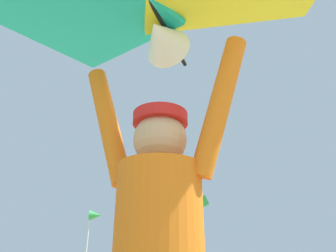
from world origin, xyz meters
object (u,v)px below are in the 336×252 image
at_px(distant_kite_blue_mid_right, 208,150).
at_px(distant_kite_green_overhead_distant, 204,201).
at_px(held_stunt_kite, 154,0).
at_px(distant_kite_black_high_left, 106,39).
at_px(distant_kite_white_high_right, 185,156).
at_px(marker_flag, 94,222).
at_px(distant_kite_blue_low_right, 220,119).

xyz_separation_m(distant_kite_blue_mid_right, distant_kite_green_overhead_distant, (0.60, 10.36, -2.06)).
height_order(held_stunt_kite, distant_kite_black_high_left, distant_kite_black_high_left).
bearing_deg(distant_kite_white_high_right, distant_kite_blue_mid_right, -80.03).
relative_size(distant_kite_blue_mid_right, marker_flag, 1.44).
bearing_deg(held_stunt_kite, distant_kite_white_high_right, 86.98).
distance_m(distant_kite_green_overhead_distant, distant_kite_blue_low_right, 12.50).
height_order(held_stunt_kite, distant_kite_white_high_right, distant_kite_white_high_right).
xyz_separation_m(held_stunt_kite, marker_flag, (-1.86, 6.56, -0.37)).
xyz_separation_m(distant_kite_white_high_right, distant_kite_black_high_left, (-5.71, -13.90, 3.53)).
bearing_deg(distant_kite_black_high_left, held_stunt_kite, -73.61).
height_order(held_stunt_kite, marker_flag, held_stunt_kite).
bearing_deg(held_stunt_kite, distant_kite_blue_low_right, 79.35).
height_order(distant_kite_blue_mid_right, marker_flag, distant_kite_blue_mid_right).
relative_size(held_stunt_kite, distant_kite_blue_mid_right, 0.66).
distance_m(held_stunt_kite, distant_kite_black_high_left, 19.14).
xyz_separation_m(held_stunt_kite, distant_kite_green_overhead_distant, (3.46, 30.82, 4.31)).
relative_size(distant_kite_black_high_left, distant_kite_blue_low_right, 0.75).
bearing_deg(distant_kite_black_high_left, distant_kite_green_overhead_distant, 65.04).
bearing_deg(marker_flag, held_stunt_kite, -74.20).
xyz_separation_m(distant_kite_green_overhead_distant, distant_kite_blue_low_right, (3.09, 4.02, 11.42)).
relative_size(distant_kite_black_high_left, distant_kite_blue_mid_right, 0.33).
bearing_deg(distant_kite_blue_mid_right, distant_kite_blue_low_right, 75.59).
bearing_deg(distant_kite_white_high_right, marker_flag, -98.78).
bearing_deg(held_stunt_kite, distant_kite_blue_mid_right, 82.05).
bearing_deg(distant_kite_green_overhead_distant, held_stunt_kite, -96.40).
relative_size(held_stunt_kite, distant_kite_white_high_right, 1.86).
height_order(distant_kite_white_high_right, distant_kite_green_overhead_distant, distant_kite_white_high_right).
relative_size(distant_kite_green_overhead_distant, distant_kite_blue_low_right, 0.90).
xyz_separation_m(distant_kite_white_high_right, distant_kite_green_overhead_distant, (1.97, 2.59, -4.12)).
bearing_deg(distant_kite_blue_low_right, distant_kite_black_high_left, -117.70).
height_order(held_stunt_kite, distant_kite_green_overhead_distant, distant_kite_green_overhead_distant).
distance_m(distant_kite_green_overhead_distant, marker_flag, 25.28).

